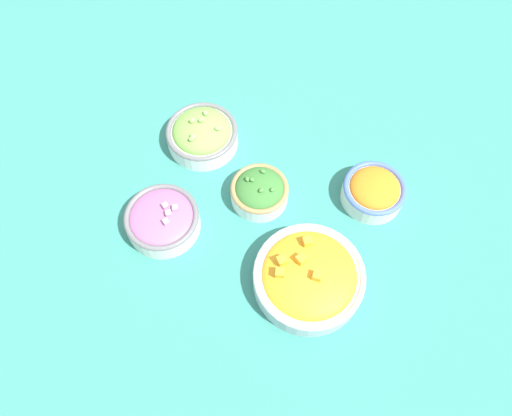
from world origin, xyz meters
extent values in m
plane|color=#337F75|center=(0.00, 0.00, 0.00)|extent=(3.00, 3.00, 0.00)
cylinder|color=white|center=(0.01, -0.04, 0.02)|extent=(0.13, 0.13, 0.04)
torus|color=#997A4C|center=(0.01, -0.04, 0.04)|extent=(0.13, 0.13, 0.01)
ellipsoid|color=#387533|center=(0.01, -0.04, 0.04)|extent=(0.11, 0.11, 0.04)
ellipsoid|color=#47893D|center=(0.00, -0.03, 0.07)|extent=(0.01, 0.01, 0.01)
ellipsoid|color=#47893D|center=(-0.02, -0.04, 0.06)|extent=(0.01, 0.01, 0.01)
ellipsoid|color=#47893D|center=(0.00, -0.03, 0.07)|extent=(0.01, 0.01, 0.01)
ellipsoid|color=#47893D|center=(0.02, -0.07, 0.06)|extent=(0.01, 0.01, 0.01)
ellipsoid|color=#47893D|center=(0.03, -0.04, 0.07)|extent=(0.01, 0.01, 0.01)
ellipsoid|color=#47893D|center=(0.04, -0.04, 0.06)|extent=(0.01, 0.01, 0.01)
cylinder|color=#B2C1CC|center=(-0.16, 0.10, 0.02)|extent=(0.22, 0.22, 0.05)
torus|color=silver|center=(-0.16, 0.10, 0.05)|extent=(0.22, 0.22, 0.01)
ellipsoid|color=orange|center=(-0.16, 0.10, 0.05)|extent=(0.19, 0.19, 0.04)
cube|color=#F4A828|center=(-0.10, 0.10, 0.07)|extent=(0.02, 0.02, 0.02)
cube|color=#F4A828|center=(-0.18, 0.10, 0.08)|extent=(0.02, 0.02, 0.02)
cube|color=#F4A828|center=(-0.11, 0.13, 0.07)|extent=(0.02, 0.02, 0.02)
cube|color=#F4A828|center=(-0.14, 0.08, 0.08)|extent=(0.02, 0.02, 0.02)
cube|color=#F4A828|center=(-0.13, 0.04, 0.07)|extent=(0.02, 0.02, 0.02)
cylinder|color=white|center=(0.19, -0.12, 0.02)|extent=(0.16, 0.16, 0.04)
torus|color=slate|center=(0.19, -0.12, 0.04)|extent=(0.16, 0.16, 0.01)
ellipsoid|color=#7ABC4C|center=(0.19, -0.12, 0.04)|extent=(0.13, 0.13, 0.06)
ellipsoid|color=#99D166|center=(0.20, -0.15, 0.07)|extent=(0.02, 0.02, 0.01)
ellipsoid|color=#99D166|center=(0.15, -0.12, 0.07)|extent=(0.02, 0.01, 0.01)
ellipsoid|color=#99D166|center=(0.19, -0.13, 0.08)|extent=(0.01, 0.02, 0.01)
ellipsoid|color=#99D166|center=(0.21, -0.12, 0.07)|extent=(0.01, 0.02, 0.01)
ellipsoid|color=#99D166|center=(0.19, -0.08, 0.07)|extent=(0.02, 0.02, 0.01)
ellipsoid|color=#99D166|center=(0.19, -0.08, 0.07)|extent=(0.01, 0.01, 0.01)
cylinder|color=silver|center=(0.16, 0.11, 0.02)|extent=(0.16, 0.16, 0.04)
torus|color=slate|center=(0.16, 0.11, 0.04)|extent=(0.16, 0.16, 0.01)
ellipsoid|color=#9E5B8E|center=(0.16, 0.11, 0.04)|extent=(0.13, 0.13, 0.02)
cube|color=#C699C1|center=(0.14, 0.12, 0.06)|extent=(0.02, 0.02, 0.01)
cube|color=#C699C1|center=(0.14, 0.09, 0.06)|extent=(0.02, 0.02, 0.01)
cube|color=#C699C1|center=(0.15, 0.10, 0.06)|extent=(0.02, 0.02, 0.01)
cube|color=#C699C1|center=(0.16, 0.09, 0.06)|extent=(0.02, 0.02, 0.01)
cylinder|color=silver|center=(-0.21, -0.15, 0.02)|extent=(0.14, 0.14, 0.04)
torus|color=#4766B7|center=(-0.21, -0.15, 0.04)|extent=(0.14, 0.14, 0.01)
ellipsoid|color=orange|center=(-0.21, -0.15, 0.04)|extent=(0.11, 0.11, 0.04)
camera|label=1|loc=(-0.21, 0.44, 0.96)|focal=35.00mm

